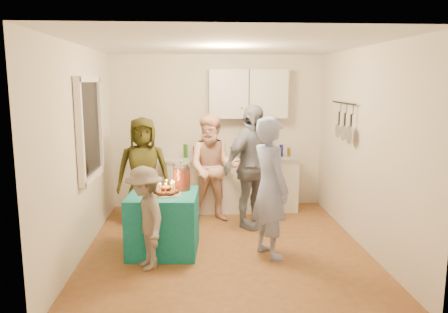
{
  "coord_description": "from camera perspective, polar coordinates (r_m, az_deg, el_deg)",
  "views": [
    {
      "loc": [
        -0.38,
        -5.46,
        2.15
      ],
      "look_at": [
        0.0,
        0.35,
        1.15
      ],
      "focal_mm": 35.0,
      "sensor_mm": 36.0,
      "label": 1
    }
  ],
  "objects": [
    {
      "name": "countertop",
      "position": [
        7.29,
        0.87,
        -0.24
      ],
      "size": [
        2.24,
        0.62,
        0.05
      ],
      "primitive_type": "cube",
      "color": "beige",
      "rests_on": "counter"
    },
    {
      "name": "party_table",
      "position": [
        5.68,
        -7.89,
        -8.53
      ],
      "size": [
        0.91,
        0.91,
        0.76
      ],
      "primitive_type": "cube",
      "rotation": [
        0.0,
        0.0,
        -0.07
      ],
      "color": "#117071",
      "rests_on": "floor"
    },
    {
      "name": "woman_back_right",
      "position": [
        6.44,
        3.57,
        -1.33
      ],
      "size": [
        1.1,
        1.05,
        1.83
      ],
      "primitive_type": "imported",
      "rotation": [
        0.0,
        0.0,
        0.72
      ],
      "color": "black",
      "rests_on": "floor"
    },
    {
      "name": "back_wall",
      "position": [
        7.52,
        -0.83,
        3.26
      ],
      "size": [
        3.6,
        3.6,
        0.0
      ],
      "primitive_type": "plane",
      "color": "silver",
      "rests_on": "floor"
    },
    {
      "name": "upper_cabinet",
      "position": [
        7.36,
        3.15,
        8.18
      ],
      "size": [
        1.3,
        0.3,
        0.8
      ],
      "primitive_type": "cube",
      "color": "white",
      "rests_on": "back_wall"
    },
    {
      "name": "left_wall",
      "position": [
        5.7,
        -18.11,
        0.69
      ],
      "size": [
        4.0,
        4.0,
        0.0
      ],
      "primitive_type": "plane",
      "color": "silver",
      "rests_on": "floor"
    },
    {
      "name": "microwave",
      "position": [
        7.31,
        3.97,
        1.19
      ],
      "size": [
        0.57,
        0.4,
        0.31
      ],
      "primitive_type": "imported",
      "rotation": [
        0.0,
        0.0,
        -0.03
      ],
      "color": "white",
      "rests_on": "countertop"
    },
    {
      "name": "counter",
      "position": [
        7.39,
        0.86,
        -3.72
      ],
      "size": [
        2.2,
        0.58,
        0.86
      ],
      "primitive_type": "cube",
      "color": "white",
      "rests_on": "floor"
    },
    {
      "name": "floor",
      "position": [
        5.88,
        0.23,
        -11.7
      ],
      "size": [
        4.0,
        4.0,
        0.0
      ],
      "primitive_type": "plane",
      "color": "brown",
      "rests_on": "ground"
    },
    {
      "name": "donut_cake",
      "position": [
        5.5,
        -7.56,
        -4.02
      ],
      "size": [
        0.38,
        0.38,
        0.18
      ],
      "primitive_type": null,
      "color": "#381C0C",
      "rests_on": "party_table"
    },
    {
      "name": "woman_back_center",
      "position": [
        6.72,
        -1.43,
        -1.52
      ],
      "size": [
        0.88,
        0.72,
        1.67
      ],
      "primitive_type": "imported",
      "rotation": [
        0.0,
        0.0,
        -0.11
      ],
      "color": "#FF9D85",
      "rests_on": "floor"
    },
    {
      "name": "right_wall",
      "position": [
        5.94,
        17.83,
        1.05
      ],
      "size": [
        4.0,
        4.0,
        0.0
      ],
      "primitive_type": "plane",
      "color": "silver",
      "rests_on": "floor"
    },
    {
      "name": "woman_back_left",
      "position": [
        6.69,
        -10.49,
        -1.9
      ],
      "size": [
        0.85,
        0.6,
        1.64
      ],
      "primitive_type": "imported",
      "rotation": [
        0.0,
        0.0,
        0.1
      ],
      "color": "brown",
      "rests_on": "floor"
    },
    {
      "name": "ceiling",
      "position": [
        5.49,
        0.25,
        14.45
      ],
      "size": [
        4.0,
        4.0,
        0.0
      ],
      "primitive_type": "plane",
      "color": "white",
      "rests_on": "floor"
    },
    {
      "name": "child_near_left",
      "position": [
        5.15,
        -10.25,
        -7.9
      ],
      "size": [
        0.74,
        0.9,
        1.21
      ],
      "primitive_type": "imported",
      "rotation": [
        0.0,
        0.0,
        -1.12
      ],
      "color": "#665A51",
      "rests_on": "floor"
    },
    {
      "name": "window_night",
      "position": [
        5.95,
        -17.26,
        3.52
      ],
      "size": [
        0.04,
        1.0,
        1.2
      ],
      "primitive_type": "cube",
      "color": "black",
      "rests_on": "left_wall"
    },
    {
      "name": "man_birthday",
      "position": [
        5.38,
        5.98,
        -4.06
      ],
      "size": [
        0.64,
        0.75,
        1.74
      ],
      "primitive_type": "imported",
      "rotation": [
        0.0,
        0.0,
        1.99
      ],
      "color": "#8E9CCE",
      "rests_on": "floor"
    },
    {
      "name": "punch_jar",
      "position": [
        5.69,
        -5.53,
        -2.68
      ],
      "size": [
        0.22,
        0.22,
        0.34
      ],
      "primitive_type": "cylinder",
      "color": "red",
      "rests_on": "party_table"
    },
    {
      "name": "pot_rack",
      "position": [
        6.53,
        15.08,
        4.58
      ],
      "size": [
        0.12,
        1.0,
        0.6
      ],
      "primitive_type": "cube",
      "color": "black",
      "rests_on": "right_wall"
    }
  ]
}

